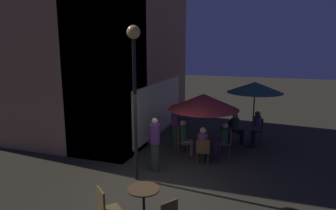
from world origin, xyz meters
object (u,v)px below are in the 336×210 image
object	(u,v)px
cafe_table_1	(252,134)
cafe_chair_4	(233,129)
cafe_table_2	(144,198)
cafe_chair_6	(106,207)
cafe_chair_3	(257,127)
street_lamp_near_corner	(134,69)
patio_umbrella_1	(255,88)
patron_standing_7	(176,126)
patio_umbrella_0	(204,102)
cafe_chair_2	(228,140)
patron_seated_4	(236,126)
patron_seated_3	(257,124)
cafe_table_0	(203,141)
cafe_chair_0	(180,139)
patron_standing_5	(176,121)
patron_seated_1	(203,143)
patron_standing_6	(155,144)
patron_seated_2	(223,137)
patron_seated_0	(185,136)
cafe_chair_1	(203,150)

from	to	relation	value
cafe_table_1	cafe_chair_4	world-z (taller)	cafe_chair_4
cafe_table_2	cafe_chair_6	world-z (taller)	cafe_chair_6
cafe_table_2	cafe_chair_3	world-z (taller)	cafe_chair_3
street_lamp_near_corner	cafe_chair_6	bearing A→B (deg)	-169.20
patio_umbrella_1	cafe_chair_6	distance (m)	7.24
cafe_chair_4	patron_standing_7	world-z (taller)	patron_standing_7
patio_umbrella_0	cafe_chair_2	distance (m)	1.57
patio_umbrella_0	patron_standing_7	size ratio (longest dim) A/B	1.44
patron_seated_4	cafe_chair_3	bearing A→B (deg)	56.00
patio_umbrella_0	cafe_table_1	bearing A→B (deg)	-45.70
patio_umbrella_0	cafe_chair_3	xyz separation A→B (m)	(2.38, -1.73, -1.38)
patio_umbrella_0	patron_seated_3	xyz separation A→B (m)	(2.24, -1.71, -1.22)
patio_umbrella_1	street_lamp_near_corner	bearing A→B (deg)	143.84
cafe_table_0	patron_standing_7	bearing A→B (deg)	69.75
cafe_table_1	patron_seated_3	xyz separation A→B (m)	(0.69, -0.12, 0.21)
cafe_table_2	cafe_chair_0	world-z (taller)	cafe_chair_0
cafe_chair_2	patron_standing_5	bearing A→B (deg)	-34.36
cafe_table_2	cafe_chair_2	bearing A→B (deg)	-14.50
cafe_chair_3	patron_seated_4	distance (m)	1.03
patron_seated_1	patron_seated_3	world-z (taller)	patron_seated_1
patio_umbrella_1	cafe_chair_2	world-z (taller)	patio_umbrella_1
cafe_table_1	patio_umbrella_1	size ratio (longest dim) A/B	0.30
patron_standing_6	patio_umbrella_0	bearing A→B (deg)	-12.37
cafe_chair_0	patron_seated_3	size ratio (longest dim) A/B	0.81
patron_standing_7	patron_standing_5	bearing A→B (deg)	-48.94
cafe_chair_2	patron_standing_7	xyz separation A→B (m)	(0.23, 1.93, 0.26)
patron_seated_2	patron_standing_6	world-z (taller)	patron_standing_6
cafe_chair_4	patron_standing_6	bearing A→B (deg)	-103.02
street_lamp_near_corner	patio_umbrella_1	distance (m)	5.12
cafe_chair_3	patron_standing_7	bearing A→B (deg)	-44.95
patio_umbrella_1	cafe_table_1	bearing A→B (deg)	-26.57
cafe_chair_0	patron_standing_7	xyz separation A→B (m)	(0.66, 0.36, 0.26)
cafe_chair_2	patron_seated_2	size ratio (longest dim) A/B	0.83
street_lamp_near_corner	cafe_chair_2	size ratio (longest dim) A/B	4.33
patio_umbrella_1	cafe_chair_2	size ratio (longest dim) A/B	2.48
patron_seated_0	patron_seated_1	world-z (taller)	patron_seated_0
cafe_table_2	patio_umbrella_0	bearing A→B (deg)	-4.47
cafe_table_1	patron_standing_5	world-z (taller)	patron_standing_5
cafe_table_0	cafe_chair_2	world-z (taller)	cafe_chair_2
patron_standing_6	cafe_chair_4	bearing A→B (deg)	-9.05
cafe_chair_4	cafe_chair_2	bearing A→B (deg)	-73.79
cafe_chair_6	patron_standing_5	world-z (taller)	patron_standing_5
cafe_chair_6	patron_seated_0	bearing A→B (deg)	37.46
patron_seated_0	patio_umbrella_1	bearing A→B (deg)	19.68
street_lamp_near_corner	patron_seated_0	xyz separation A→B (m)	(2.31, -0.79, -2.47)
cafe_chair_3	cafe_chair_6	distance (m)	7.88
patron_seated_4	patio_umbrella_0	bearing A→B (deg)	-103.78
patio_umbrella_1	patron_seated_4	distance (m)	1.71
cafe_table_0	cafe_table_2	xyz separation A→B (m)	(-4.41, 0.34, 0.03)
cafe_chair_1	cafe_chair_3	size ratio (longest dim) A/B	0.97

